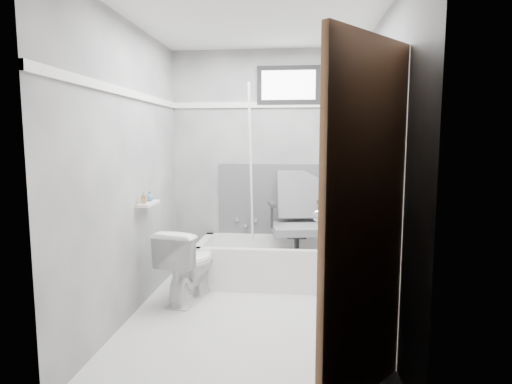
# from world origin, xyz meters

# --- Properties ---
(floor) EXTENTS (2.60, 2.60, 0.00)m
(floor) POSITION_xyz_m (0.00, 0.00, 0.00)
(floor) COLOR white
(floor) RESTS_ON ground
(ceiling) EXTENTS (2.60, 2.60, 0.00)m
(ceiling) POSITION_xyz_m (0.00, 0.00, 2.40)
(ceiling) COLOR silver
(ceiling) RESTS_ON floor
(wall_back) EXTENTS (2.00, 0.02, 2.40)m
(wall_back) POSITION_xyz_m (0.00, 1.30, 1.20)
(wall_back) COLOR slate
(wall_back) RESTS_ON floor
(wall_front) EXTENTS (2.00, 0.02, 2.40)m
(wall_front) POSITION_xyz_m (0.00, -1.30, 1.20)
(wall_front) COLOR slate
(wall_front) RESTS_ON floor
(wall_left) EXTENTS (0.02, 2.60, 2.40)m
(wall_left) POSITION_xyz_m (-1.00, 0.00, 1.20)
(wall_left) COLOR slate
(wall_left) RESTS_ON floor
(wall_right) EXTENTS (0.02, 2.60, 2.40)m
(wall_right) POSITION_xyz_m (1.00, 0.00, 1.20)
(wall_right) COLOR slate
(wall_right) RESTS_ON floor
(bathtub) EXTENTS (1.50, 0.70, 0.42)m
(bathtub) POSITION_xyz_m (0.11, 0.93, 0.21)
(bathtub) COLOR white
(bathtub) RESTS_ON floor
(office_chair) EXTENTS (0.67, 0.67, 1.01)m
(office_chair) POSITION_xyz_m (0.36, 0.98, 0.63)
(office_chair) COLOR #5E5D62
(office_chair) RESTS_ON bathtub
(toilet) EXTENTS (0.51, 0.74, 0.66)m
(toilet) POSITION_xyz_m (-0.62, 0.36, 0.33)
(toilet) COLOR white
(toilet) RESTS_ON floor
(door) EXTENTS (0.78, 0.78, 2.00)m
(door) POSITION_xyz_m (0.98, -1.28, 1.00)
(door) COLOR brown
(door) RESTS_ON floor
(window) EXTENTS (0.66, 0.04, 0.40)m
(window) POSITION_xyz_m (0.25, 1.29, 2.02)
(window) COLOR black
(window) RESTS_ON wall_back
(backerboard) EXTENTS (1.50, 0.02, 0.78)m
(backerboard) POSITION_xyz_m (0.25, 1.29, 0.80)
(backerboard) COLOR #4C4C4F
(backerboard) RESTS_ON wall_back
(trim_back) EXTENTS (2.00, 0.02, 0.06)m
(trim_back) POSITION_xyz_m (0.00, 1.29, 1.82)
(trim_back) COLOR white
(trim_back) RESTS_ON wall_back
(trim_left) EXTENTS (0.02, 2.60, 0.06)m
(trim_left) POSITION_xyz_m (-0.99, 0.00, 1.82)
(trim_left) COLOR white
(trim_left) RESTS_ON wall_left
(pole) EXTENTS (0.02, 0.43, 1.91)m
(pole) POSITION_xyz_m (-0.12, 1.06, 1.05)
(pole) COLOR white
(pole) RESTS_ON bathtub
(shelf) EXTENTS (0.10, 0.32, 0.02)m
(shelf) POSITION_xyz_m (-0.93, 0.25, 0.90)
(shelf) COLOR white
(shelf) RESTS_ON wall_left
(soap_bottle_a) EXTENTS (0.05, 0.05, 0.10)m
(soap_bottle_a) POSITION_xyz_m (-0.94, 0.17, 0.97)
(soap_bottle_a) COLOR #A37E51
(soap_bottle_a) RESTS_ON shelf
(soap_bottle_b) EXTENTS (0.08, 0.08, 0.09)m
(soap_bottle_b) POSITION_xyz_m (-0.94, 0.31, 0.96)
(soap_bottle_b) COLOR slate
(soap_bottle_b) RESTS_ON shelf
(faucet) EXTENTS (0.26, 0.10, 0.16)m
(faucet) POSITION_xyz_m (-0.20, 1.27, 0.55)
(faucet) COLOR silver
(faucet) RESTS_ON wall_back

